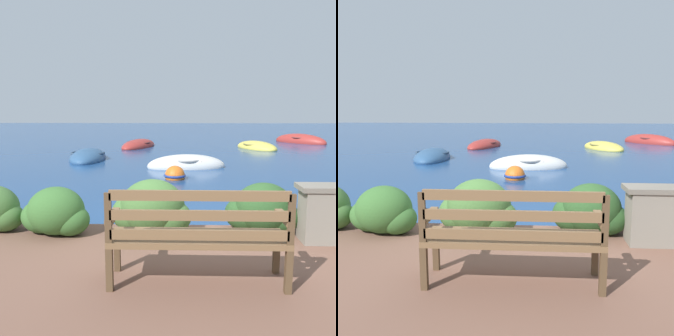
{
  "view_description": "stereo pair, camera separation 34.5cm",
  "coord_description": "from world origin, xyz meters",
  "views": [
    {
      "loc": [
        -0.42,
        -5.05,
        1.84
      ],
      "look_at": [
        -0.68,
        3.26,
        0.5
      ],
      "focal_mm": 40.0,
      "sensor_mm": 36.0,
      "label": 1
    },
    {
      "loc": [
        -0.07,
        -5.03,
        1.84
      ],
      "look_at": [
        -0.68,
        3.26,
        0.5
      ],
      "focal_mm": 40.0,
      "sensor_mm": 36.0,
      "label": 2
    }
  ],
  "objects": [
    {
      "name": "ground_plane",
      "position": [
        0.0,
        0.0,
        0.0
      ],
      "size": [
        80.0,
        80.0,
        0.0
      ],
      "color": "navy"
    },
    {
      "name": "park_bench",
      "position": [
        -0.25,
        -1.77,
        0.71
      ],
      "size": [
        1.65,
        0.48,
        0.93
      ],
      "rotation": [
        0.0,
        0.0,
        -0.03
      ],
      "color": "brown",
      "rests_on": "patio_terrace"
    },
    {
      "name": "hedge_clump_left",
      "position": [
        -2.02,
        -0.43,
        0.49
      ],
      "size": [
        0.92,
        0.66,
        0.62
      ],
      "color": "#38662D",
      "rests_on": "patio_terrace"
    },
    {
      "name": "hedge_clump_centre",
      "position": [
        -0.78,
        -0.35,
        0.53
      ],
      "size": [
        1.05,
        0.75,
        0.71
      ],
      "color": "#426B33",
      "rests_on": "patio_terrace"
    },
    {
      "name": "hedge_clump_right",
      "position": [
        0.68,
        -0.25,
        0.5
      ],
      "size": [
        0.96,
        0.69,
        0.66
      ],
      "color": "#284C23",
      "rests_on": "patio_terrace"
    },
    {
      "name": "hedge_clump_far_right",
      "position": [
        1.65,
        -0.34,
        0.48
      ],
      "size": [
        0.89,
        0.64,
        0.61
      ],
      "color": "#284C23",
      "rests_on": "patio_terrace"
    },
    {
      "name": "rowboat_nearest",
      "position": [
        -0.21,
        6.39,
        0.06
      ],
      "size": [
        2.53,
        1.28,
        0.73
      ],
      "rotation": [
        0.0,
        0.0,
        0.13
      ],
      "color": "silver",
      "rests_on": "ground_plane"
    },
    {
      "name": "rowboat_mid",
      "position": [
        -3.7,
        8.15,
        0.06
      ],
      "size": [
        1.39,
        2.86,
        0.67
      ],
      "rotation": [
        0.0,
        0.0,
        4.78
      ],
      "color": "#2D517A",
      "rests_on": "ground_plane"
    },
    {
      "name": "rowboat_far",
      "position": [
        3.08,
        11.98,
        0.05
      ],
      "size": [
        2.12,
        2.78,
        0.61
      ],
      "rotation": [
        0.0,
        0.0,
        1.99
      ],
      "color": "#DBC64C",
      "rests_on": "ground_plane"
    },
    {
      "name": "rowboat_outer",
      "position": [
        -2.36,
        12.48,
        0.06
      ],
      "size": [
        1.9,
        3.21,
        0.64
      ],
      "rotation": [
        0.0,
        0.0,
        4.43
      ],
      "color": "#9E2D28",
      "rests_on": "ground_plane"
    },
    {
      "name": "rowboat_distant",
      "position": [
        5.93,
        14.81,
        0.07
      ],
      "size": [
        2.59,
        2.84,
        0.85
      ],
      "rotation": [
        0.0,
        0.0,
        5.41
      ],
      "color": "#9E2D28",
      "rests_on": "ground_plane"
    },
    {
      "name": "mooring_buoy",
      "position": [
        -0.54,
        4.54,
        0.09
      ],
      "size": [
        0.58,
        0.58,
        0.52
      ],
      "color": "orange",
      "rests_on": "ground_plane"
    }
  ]
}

